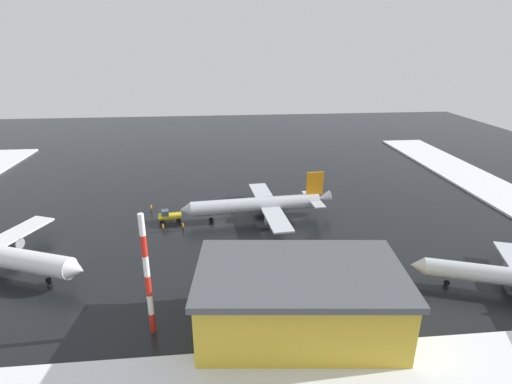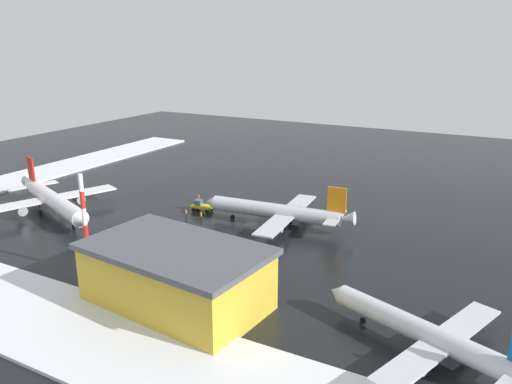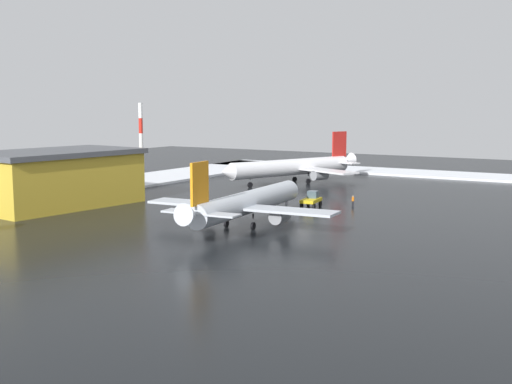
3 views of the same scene
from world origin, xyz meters
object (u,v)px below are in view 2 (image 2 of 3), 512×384
(ground_crew_near_tug, at_px, (199,198))
(ground_crew_by_nose_gear, at_px, (201,216))
(pushback_tug, at_px, (201,206))
(cargo_hangar, at_px, (176,276))
(antenna_mast, at_px, (85,225))
(airplane_parked_starboard, at_px, (52,200))
(ground_crew_beside_wing, at_px, (186,213))
(airplane_parked_portside, at_px, (278,211))
(airplane_foreground_jet, at_px, (428,334))

(ground_crew_near_tug, xyz_separation_m, ground_crew_by_nose_gear, (7.39, -9.83, 0.00))
(pushback_tug, xyz_separation_m, cargo_hangar, (19.64, -34.66, 3.16))
(antenna_mast, bearing_deg, cargo_hangar, -4.54)
(airplane_parked_starboard, distance_m, pushback_tug, 30.94)
(antenna_mast, relative_size, cargo_hangar, 0.61)
(ground_crew_beside_wing, relative_size, antenna_mast, 0.11)
(ground_crew_near_tug, bearing_deg, ground_crew_by_nose_gear, 142.28)
(ground_crew_by_nose_gear, distance_m, cargo_hangar, 34.36)
(ground_crew_beside_wing, bearing_deg, ground_crew_near_tug, -81.96)
(airplane_parked_portside, distance_m, airplane_foreground_jet, 45.08)
(airplane_foreground_jet, distance_m, ground_crew_beside_wing, 58.65)
(ground_crew_near_tug, xyz_separation_m, cargo_hangar, (23.88, -39.78, 3.47))
(airplane_parked_portside, xyz_separation_m, antenna_mast, (-17.06, -32.89, 5.01))
(ground_crew_near_tug, bearing_deg, pushback_tug, 145.05)
(airplane_foreground_jet, bearing_deg, ground_crew_by_nose_gear, -7.52)
(airplane_parked_starboard, distance_m, ground_crew_near_tug, 30.92)
(ground_crew_near_tug, bearing_deg, airplane_parked_portside, -178.10)
(airplane_foreground_jet, xyz_separation_m, ground_crew_near_tug, (-56.43, 35.40, -1.79))
(airplane_parked_portside, xyz_separation_m, cargo_hangar, (1.13, -34.33, 1.35))
(ground_crew_near_tug, distance_m, cargo_hangar, 46.53)
(pushback_tug, height_order, cargo_hangar, cargo_hangar)
(cargo_hangar, bearing_deg, airplane_parked_starboard, 164.38)
(airplane_parked_portside, relative_size, ground_crew_near_tug, 18.42)
(airplane_parked_portside, relative_size, ground_crew_beside_wing, 18.42)
(ground_crew_by_nose_gear, bearing_deg, airplane_foreground_jet, -147.16)
(airplane_parked_portside, xyz_separation_m, ground_crew_near_tug, (-22.75, 5.44, -2.12))
(ground_crew_near_tug, bearing_deg, airplane_parked_starboard, 60.84)
(ground_crew_near_tug, distance_m, antenna_mast, 39.40)
(airplane_parked_portside, relative_size, airplane_foreground_jet, 1.16)
(ground_crew_beside_wing, distance_m, cargo_hangar, 36.26)
(ground_crew_near_tug, distance_m, ground_crew_by_nose_gear, 12.30)
(airplane_parked_portside, bearing_deg, airplane_foreground_jet, 133.41)
(ground_crew_by_nose_gear, bearing_deg, cargo_hangar, 179.23)
(airplane_foreground_jet, xyz_separation_m, antenna_mast, (-50.74, -2.93, 5.34))
(airplane_foreground_jet, distance_m, cargo_hangar, 32.89)
(antenna_mast, bearing_deg, airplane_parked_portside, 62.58)
(airplane_parked_portside, bearing_deg, ground_crew_beside_wing, 8.14)
(ground_crew_beside_wing, bearing_deg, airplane_foreground_jet, 141.94)
(ground_crew_by_nose_gear, bearing_deg, antenna_mast, 146.97)
(airplane_foreground_jet, xyz_separation_m, ground_crew_beside_wing, (-52.78, 25.52, -1.79))
(pushback_tug, bearing_deg, ground_crew_near_tug, -58.17)
(antenna_mast, xyz_separation_m, cargo_hangar, (18.19, -1.44, -3.66))
(pushback_tug, distance_m, ground_crew_by_nose_gear, 5.68)
(airplane_foreground_jet, height_order, ground_crew_near_tug, airplane_foreground_jet)
(ground_crew_by_nose_gear, relative_size, antenna_mast, 0.11)
(airplane_parked_portside, distance_m, cargo_hangar, 34.38)
(airplane_parked_portside, height_order, ground_crew_beside_wing, airplane_parked_portside)
(pushback_tug, bearing_deg, airplane_parked_starboard, 25.25)
(airplane_parked_starboard, height_order, airplane_foreground_jet, airplane_parked_starboard)
(airplane_parked_portside, bearing_deg, antenna_mast, 57.64)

